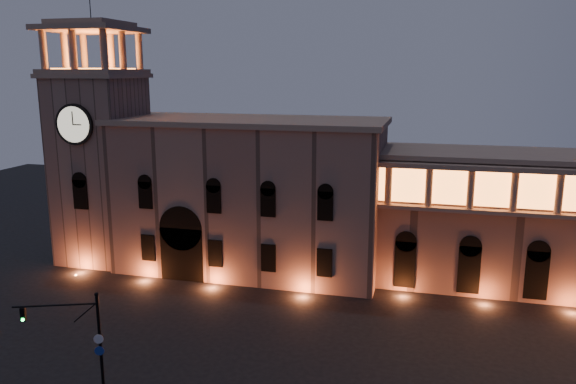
# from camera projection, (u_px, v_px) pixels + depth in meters

# --- Properties ---
(ground) EXTENTS (160.00, 160.00, 0.00)m
(ground) POSITION_uv_depth(u_px,v_px,m) (189.00, 359.00, 45.29)
(ground) COLOR black
(ground) RESTS_ON ground
(government_building) EXTENTS (30.80, 12.80, 17.60)m
(government_building) POSITION_uv_depth(u_px,v_px,m) (249.00, 195.00, 64.70)
(government_building) COLOR #886659
(government_building) RESTS_ON ground
(clock_tower) EXTENTS (9.80, 9.80, 32.40)m
(clock_tower) POSITION_uv_depth(u_px,v_px,m) (101.00, 158.00, 67.53)
(clock_tower) COLOR #886659
(clock_tower) RESTS_ON ground
(colonnade_wing) EXTENTS (40.60, 11.50, 14.50)m
(colonnade_wing) POSITION_uv_depth(u_px,v_px,m) (565.00, 222.00, 58.52)
(colonnade_wing) COLOR #836154
(colonnade_wing) RESTS_ON ground
(traffic_light) EXTENTS (5.55, 2.35, 8.06)m
(traffic_light) POSITION_uv_depth(u_px,v_px,m) (86.00, 345.00, 38.87)
(traffic_light) COLOR black
(traffic_light) RESTS_ON ground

